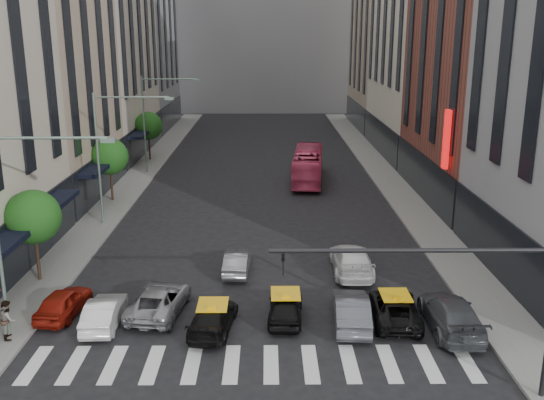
{
  "coord_description": "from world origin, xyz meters",
  "views": [
    {
      "loc": [
        0.45,
        -20.39,
        12.98
      ],
      "look_at": [
        0.73,
        11.98,
        4.0
      ],
      "focal_mm": 40.0,
      "sensor_mm": 36.0,
      "label": 1
    }
  ],
  "objects_px": {
    "streetlamp_far": "(154,111)",
    "bus": "(308,165)",
    "streetlamp_near": "(16,208)",
    "car_white_front": "(104,312)",
    "streetlamp_mid": "(111,141)",
    "car_red": "(63,302)",
    "pedestrian_near": "(8,319)",
    "taxi_center": "(286,307)",
    "taxi_left": "(213,318)"
  },
  "relations": [
    {
      "from": "taxi_left",
      "to": "taxi_center",
      "type": "relative_size",
      "value": 1.11
    },
    {
      "from": "car_red",
      "to": "streetlamp_near",
      "type": "bearing_deg",
      "value": 74.05
    },
    {
      "from": "streetlamp_mid",
      "to": "streetlamp_far",
      "type": "distance_m",
      "value": 16.0
    },
    {
      "from": "taxi_center",
      "to": "bus",
      "type": "height_order",
      "value": "bus"
    },
    {
      "from": "streetlamp_far",
      "to": "car_red",
      "type": "bearing_deg",
      "value": -88.39
    },
    {
      "from": "taxi_center",
      "to": "bus",
      "type": "bearing_deg",
      "value": -92.22
    },
    {
      "from": "streetlamp_far",
      "to": "taxi_center",
      "type": "xyz_separation_m",
      "value": [
        11.35,
        -30.6,
        -5.25
      ]
    },
    {
      "from": "streetlamp_mid",
      "to": "taxi_center",
      "type": "xyz_separation_m",
      "value": [
        11.35,
        -14.6,
        -5.25
      ]
    },
    {
      "from": "streetlamp_mid",
      "to": "pedestrian_near",
      "type": "relative_size",
      "value": 5.17
    },
    {
      "from": "taxi_center",
      "to": "bus",
      "type": "relative_size",
      "value": 0.37
    },
    {
      "from": "streetlamp_far",
      "to": "bus",
      "type": "xyz_separation_m",
      "value": [
        14.17,
        -3.27,
        -4.45
      ]
    },
    {
      "from": "streetlamp_near",
      "to": "pedestrian_near",
      "type": "height_order",
      "value": "streetlamp_near"
    },
    {
      "from": "car_white_front",
      "to": "taxi_center",
      "type": "bearing_deg",
      "value": -178.2
    },
    {
      "from": "car_red",
      "to": "streetlamp_far",
      "type": "bearing_deg",
      "value": -81.34
    },
    {
      "from": "car_red",
      "to": "pedestrian_near",
      "type": "relative_size",
      "value": 2.23
    },
    {
      "from": "streetlamp_far",
      "to": "pedestrian_near",
      "type": "height_order",
      "value": "streetlamp_far"
    },
    {
      "from": "pedestrian_near",
      "to": "car_red",
      "type": "bearing_deg",
      "value": -52.33
    },
    {
      "from": "bus",
      "to": "taxi_center",
      "type": "bearing_deg",
      "value": 89.56
    },
    {
      "from": "streetlamp_mid",
      "to": "taxi_center",
      "type": "relative_size",
      "value": 2.33
    },
    {
      "from": "taxi_center",
      "to": "pedestrian_near",
      "type": "distance_m",
      "value": 12.22
    },
    {
      "from": "streetlamp_near",
      "to": "bus",
      "type": "relative_size",
      "value": 0.86
    },
    {
      "from": "streetlamp_mid",
      "to": "taxi_left",
      "type": "relative_size",
      "value": 2.1
    },
    {
      "from": "car_white_front",
      "to": "pedestrian_near",
      "type": "xyz_separation_m",
      "value": [
        -3.77,
        -1.4,
        0.37
      ]
    },
    {
      "from": "streetlamp_mid",
      "to": "car_red",
      "type": "height_order",
      "value": "streetlamp_mid"
    },
    {
      "from": "taxi_left",
      "to": "bus",
      "type": "bearing_deg",
      "value": -95.11
    },
    {
      "from": "car_red",
      "to": "pedestrian_near",
      "type": "bearing_deg",
      "value": 64.55
    },
    {
      "from": "car_red",
      "to": "pedestrian_near",
      "type": "xyz_separation_m",
      "value": [
        -1.57,
        -2.46,
        0.36
      ]
    },
    {
      "from": "pedestrian_near",
      "to": "car_white_front",
      "type": "bearing_deg",
      "value": -89.41
    },
    {
      "from": "car_white_front",
      "to": "streetlamp_far",
      "type": "bearing_deg",
      "value": -85.83
    },
    {
      "from": "streetlamp_mid",
      "to": "car_white_front",
      "type": "bearing_deg",
      "value": -78.58
    },
    {
      "from": "taxi_left",
      "to": "bus",
      "type": "height_order",
      "value": "bus"
    },
    {
      "from": "streetlamp_mid",
      "to": "streetlamp_far",
      "type": "bearing_deg",
      "value": 90.0
    },
    {
      "from": "car_white_front",
      "to": "pedestrian_near",
      "type": "relative_size",
      "value": 2.28
    },
    {
      "from": "streetlamp_near",
      "to": "car_white_front",
      "type": "bearing_deg",
      "value": 16.95
    },
    {
      "from": "taxi_left",
      "to": "pedestrian_near",
      "type": "relative_size",
      "value": 2.46
    },
    {
      "from": "streetlamp_near",
      "to": "streetlamp_mid",
      "type": "distance_m",
      "value": 16.0
    },
    {
      "from": "car_white_front",
      "to": "taxi_left",
      "type": "bearing_deg",
      "value": 172.52
    },
    {
      "from": "car_red",
      "to": "car_white_front",
      "type": "height_order",
      "value": "car_red"
    },
    {
      "from": "streetlamp_mid",
      "to": "taxi_left",
      "type": "distance_m",
      "value": 18.34
    },
    {
      "from": "streetlamp_near",
      "to": "taxi_left",
      "type": "relative_size",
      "value": 2.1
    },
    {
      "from": "car_white_front",
      "to": "taxi_left",
      "type": "relative_size",
      "value": 0.93
    },
    {
      "from": "streetlamp_near",
      "to": "car_red",
      "type": "relative_size",
      "value": 2.32
    },
    {
      "from": "streetlamp_near",
      "to": "taxi_center",
      "type": "xyz_separation_m",
      "value": [
        11.35,
        1.4,
        -5.25
      ]
    },
    {
      "from": "car_white_front",
      "to": "taxi_left",
      "type": "height_order",
      "value": "car_white_front"
    },
    {
      "from": "streetlamp_near",
      "to": "bus",
      "type": "height_order",
      "value": "streetlamp_near"
    },
    {
      "from": "taxi_left",
      "to": "bus",
      "type": "distance_m",
      "value": 28.99
    },
    {
      "from": "taxi_center",
      "to": "car_red",
      "type": "bearing_deg",
      "value": 0.45
    },
    {
      "from": "bus",
      "to": "streetlamp_far",
      "type": "bearing_deg",
      "value": -7.55
    },
    {
      "from": "streetlamp_far",
      "to": "car_white_front",
      "type": "distance_m",
      "value": 31.66
    },
    {
      "from": "streetlamp_far",
      "to": "bus",
      "type": "relative_size",
      "value": 0.86
    }
  ]
}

